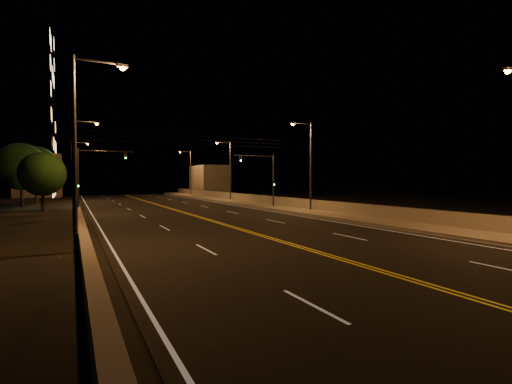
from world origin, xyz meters
name	(u,v)px	position (x,y,z in m)	size (l,w,h in m)	color
ground	(471,298)	(0.00, 0.00, 0.00)	(160.00, 160.00, 0.00)	black
road	(221,224)	(0.00, 20.00, 0.01)	(18.00, 120.00, 0.02)	black
sidewalk	(333,216)	(10.80, 20.00, 0.15)	(3.60, 120.00, 0.30)	slate
curb	(316,218)	(8.93, 20.00, 0.07)	(0.14, 120.00, 0.15)	slate
parapet_wall	(347,208)	(12.45, 20.00, 0.80)	(0.30, 120.00, 1.00)	gray
jersey_barrier	(81,226)	(-9.85, 20.00, 0.42)	(0.45, 120.00, 0.84)	gray
distant_building_right	(210,180)	(16.50, 69.58, 3.19)	(6.00, 10.00, 6.38)	gray
distant_building_left	(38,176)	(-16.00, 75.82, 4.13)	(8.00, 8.00, 8.26)	gray
parapet_rail	(348,202)	(12.45, 20.00, 1.33)	(0.06, 0.06, 120.00)	black
lane_markings	(222,224)	(0.00, 19.93, 0.02)	(17.32, 116.00, 0.00)	silver
streetlight_1	(309,161)	(11.52, 24.97, 5.34)	(2.55, 0.28, 9.27)	#2D2D33
streetlight_2	(229,167)	(11.52, 46.56, 5.34)	(2.55, 0.28, 9.27)	#2D2D33
streetlight_3	(189,170)	(11.52, 67.91, 5.34)	(2.55, 0.28, 9.27)	#2D2D33
streetlight_4	(81,139)	(-9.92, 12.70, 5.34)	(2.55, 0.28, 9.27)	#2D2D33
streetlight_5	(76,160)	(-9.92, 33.32, 5.34)	(2.55, 0.28, 9.27)	#2D2D33
streetlight_6	(74,167)	(-9.92, 56.77, 5.34)	(2.55, 0.28, 9.27)	#2D2D33
traffic_signal_right	(266,175)	(10.02, 31.45, 3.98)	(5.11, 0.31, 6.34)	#2D2D33
traffic_signal_left	(89,174)	(-8.82, 31.45, 3.98)	(5.11, 0.31, 6.34)	#2D2D33
overhead_wires	(187,140)	(0.00, 29.50, 7.40)	(22.00, 0.03, 0.83)	black
tree_0	(42,174)	(-13.11, 38.88, 4.01)	(4.70, 4.70, 6.36)	black
tree_1	(21,167)	(-15.94, 47.89, 5.04)	(5.90, 5.90, 8.00)	black
tree_2	(36,168)	(-14.76, 52.96, 5.04)	(5.91, 5.91, 8.00)	black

